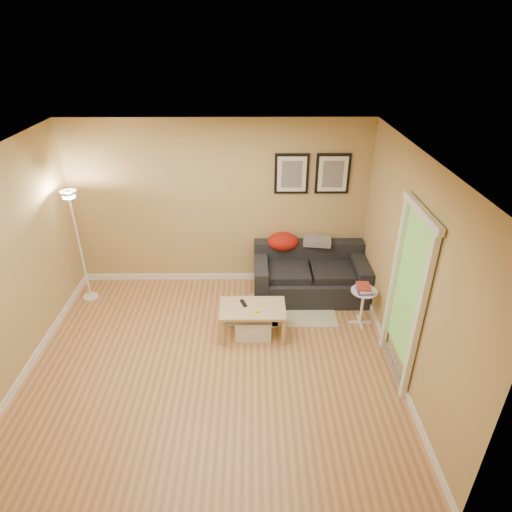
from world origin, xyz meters
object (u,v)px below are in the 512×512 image
coffee_table (253,321)px  floor_lamp (81,250)px  sofa (310,273)px  book_stack (364,288)px  side_table (362,307)px  storage_bin (253,326)px

coffee_table → floor_lamp: (-2.50, 0.90, 0.61)m
sofa → book_stack: sofa is taller
side_table → coffee_table: bearing=-171.6°
sofa → side_table: (0.64, -0.75, -0.10)m
sofa → side_table: size_ratio=3.11×
coffee_table → book_stack: bearing=0.9°
storage_bin → side_table: bearing=9.4°
storage_bin → sofa: bearing=48.9°
floor_lamp → book_stack: bearing=-9.6°
sofa → coffee_table: (-0.88, -0.97, -0.16)m
sofa → coffee_table: 1.32m
book_stack → floor_lamp: (-4.01, 0.68, 0.24)m
book_stack → floor_lamp: bearing=155.0°
coffee_table → storage_bin: 0.07m
side_table → book_stack: (-0.01, -0.00, 0.31)m
coffee_table → sofa: bearing=40.5°
book_stack → floor_lamp: size_ratio=0.15×
storage_bin → book_stack: (1.50, 0.25, 0.44)m
storage_bin → book_stack: 1.58m
book_stack → storage_bin: bearing=174.0°
coffee_table → floor_lamp: 2.73m
book_stack → sofa: bearing=114.7°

